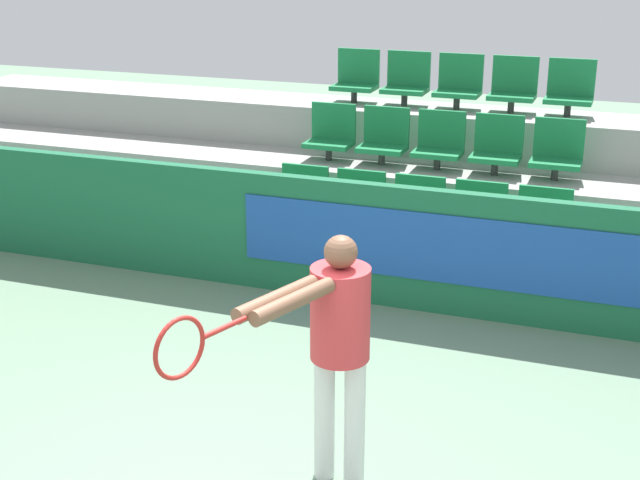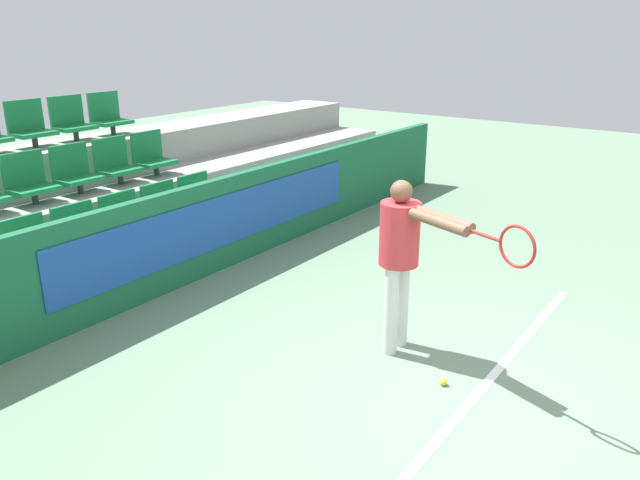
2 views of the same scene
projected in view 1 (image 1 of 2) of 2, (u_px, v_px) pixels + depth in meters
barrier_wall at (402, 247)px, 7.99m from camera, size 12.75×0.14×1.14m
bleacher_tier_front at (412, 263)px, 8.57m from camera, size 12.35×0.86×0.47m
bleacher_tier_middle at (434, 214)px, 9.25m from camera, size 12.35×0.86×0.94m
bleacher_tier_back at (452, 172)px, 9.94m from camera, size 12.35×0.86×1.41m
stadium_chair_0 at (302, 198)px, 8.88m from camera, size 0.49×0.36×0.58m
stadium_chair_1 at (358, 204)px, 8.69m from camera, size 0.49×0.36×0.58m
stadium_chair_2 at (417, 210)px, 8.50m from camera, size 0.49×0.36×0.58m
stadium_chair_3 at (478, 217)px, 8.31m from camera, size 0.49×0.36×0.58m
stadium_chair_4 at (543, 223)px, 8.12m from camera, size 0.49×0.36×0.58m
stadium_chair_5 at (331, 134)px, 9.49m from camera, size 0.49×0.36×0.58m
stadium_chair_6 at (384, 139)px, 9.30m from camera, size 0.49×0.36×0.58m
stadium_chair_7 at (439, 143)px, 9.11m from camera, size 0.49×0.36×0.58m
stadium_chair_8 at (497, 147)px, 8.92m from camera, size 0.49×0.36×0.58m
stadium_chair_9 at (557, 152)px, 8.73m from camera, size 0.49×0.36×0.58m
stadium_chair_10 at (356, 78)px, 10.10m from camera, size 0.49×0.36×0.58m
stadium_chair_11 at (407, 81)px, 9.91m from camera, size 0.49×0.36×0.58m
stadium_chair_12 at (459, 84)px, 9.72m from camera, size 0.49×0.36×0.58m
stadium_chair_13 at (513, 87)px, 9.53m from camera, size 0.49×0.36×0.58m
stadium_chair_14 at (570, 90)px, 9.34m from camera, size 0.49×0.36×0.58m
tennis_player at (333, 335)px, 5.23m from camera, size 0.66×1.51×1.62m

